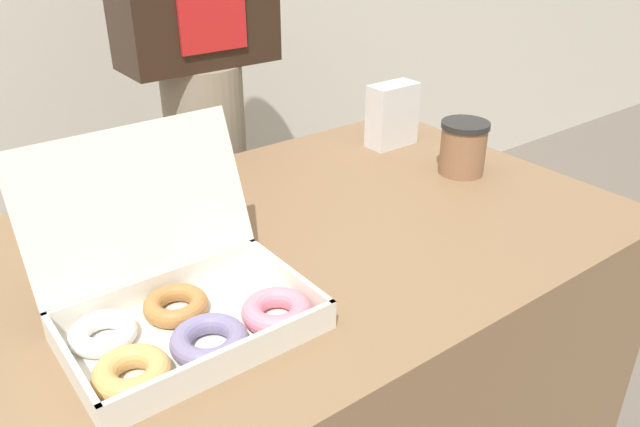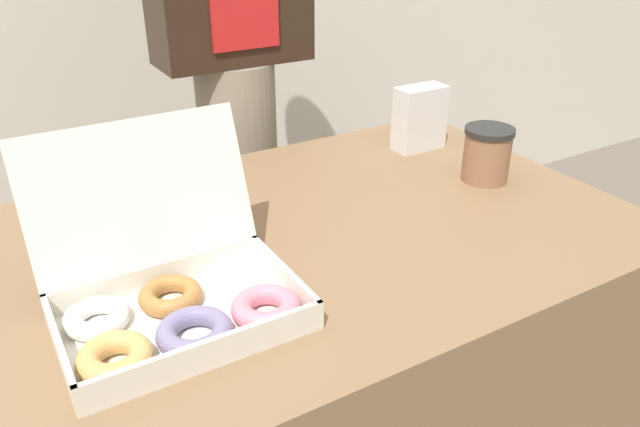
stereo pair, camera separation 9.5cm
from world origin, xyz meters
The scene contains 5 objects.
table centered at (0.00, 0.00, 0.38)m, with size 1.15×0.77×0.77m.
donut_box centered at (-0.31, -0.14, 0.81)m, with size 0.34×0.30×0.25m.
coffee_cup centered at (0.41, 0.00, 0.82)m, with size 0.10×0.10×0.11m.
napkin_holder centered at (0.40, 0.21, 0.84)m, with size 0.12×0.06×0.15m.
person_customer centered at (0.11, 0.61, 1.01)m, with size 0.38×0.24×1.77m.
Camera 2 is at (-0.50, -0.85, 1.31)m, focal length 35.00 mm.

